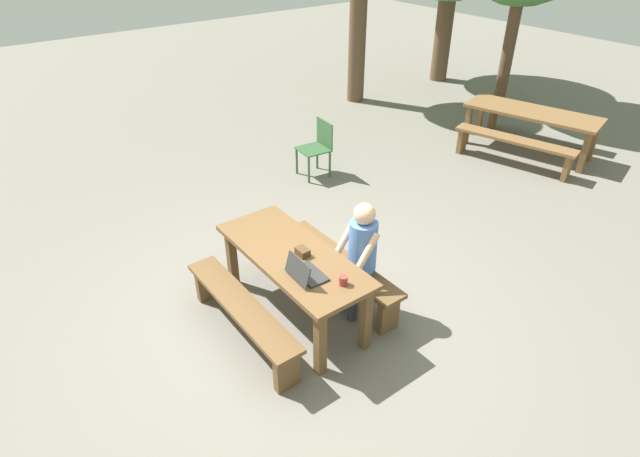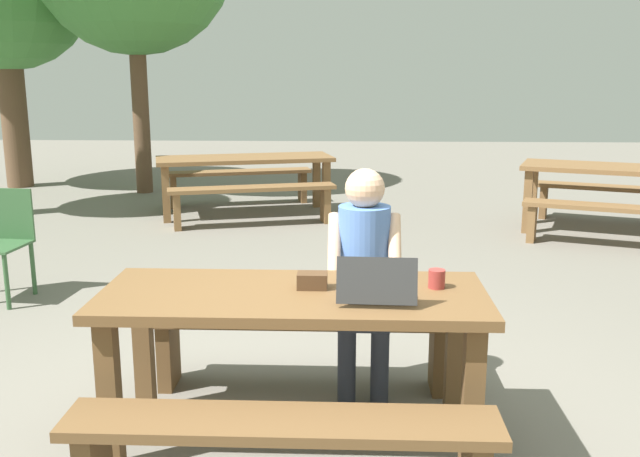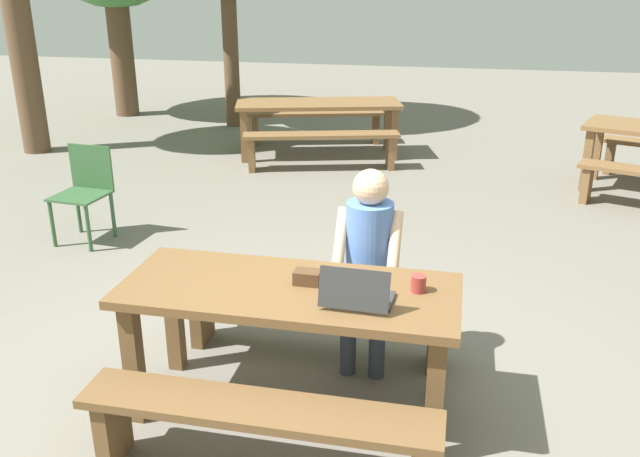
% 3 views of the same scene
% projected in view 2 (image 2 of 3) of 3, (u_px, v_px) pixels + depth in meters
% --- Properties ---
extents(ground_plane, '(30.00, 30.00, 0.00)m').
position_uv_depth(ground_plane, '(294.00, 441.00, 3.50)').
color(ground_plane, slate).
extents(picnic_table_front, '(1.82, 0.74, 0.77)m').
position_uv_depth(picnic_table_front, '(293.00, 317.00, 3.36)').
color(picnic_table_front, brown).
rests_on(picnic_table_front, ground).
extents(bench_near, '(1.75, 0.30, 0.44)m').
position_uv_depth(bench_near, '(282.00, 444.00, 2.83)').
color(bench_near, brown).
rests_on(bench_near, ground).
extents(bench_far, '(1.75, 0.30, 0.44)m').
position_uv_depth(bench_far, '(302.00, 333.00, 4.02)').
color(bench_far, brown).
rests_on(bench_far, ground).
extents(laptop, '(0.36, 0.29, 0.22)m').
position_uv_depth(laptop, '(377.00, 290.00, 3.18)').
color(laptop, '#2D2D2D').
rests_on(laptop, picnic_table_front).
extents(small_pouch, '(0.14, 0.10, 0.08)m').
position_uv_depth(small_pouch, '(312.00, 281.00, 3.37)').
color(small_pouch, '#4C331E').
rests_on(small_pouch, picnic_table_front).
extents(coffee_mug, '(0.08, 0.08, 0.09)m').
position_uv_depth(coffee_mug, '(437.00, 279.00, 3.38)').
color(coffee_mug, '#99332D').
rests_on(coffee_mug, picnic_table_front).
extents(person_seated, '(0.40, 0.40, 1.28)m').
position_uv_depth(person_seated, '(364.00, 266.00, 3.88)').
color(person_seated, '#333847').
rests_on(person_seated, ground).
extents(plastic_chair, '(0.48, 0.48, 0.87)m').
position_uv_depth(plastic_chair, '(0.00, 240.00, 5.60)').
color(plastic_chair, '#335933').
rests_on(plastic_chair, ground).
extents(picnic_table_mid, '(2.07, 1.38, 0.76)m').
position_uv_depth(picnic_table_mid, '(613.00, 177.00, 7.76)').
color(picnic_table_mid, brown).
rests_on(picnic_table_mid, ground).
extents(bench_mid_south, '(1.73, 0.87, 0.44)m').
position_uv_depth(bench_mid_south, '(610.00, 216.00, 7.23)').
color(bench_mid_south, brown).
rests_on(bench_mid_south, ground).
extents(bench_mid_north, '(1.73, 0.87, 0.44)m').
position_uv_depth(bench_mid_north, '(611.00, 195.00, 8.43)').
color(bench_mid_north, brown).
rests_on(bench_mid_north, ground).
extents(picnic_table_rear, '(2.29, 1.31, 0.73)m').
position_uv_depth(picnic_table_rear, '(245.00, 165.00, 8.85)').
color(picnic_table_rear, brown).
rests_on(picnic_table_rear, ground).
extents(bench_rear_south, '(1.96, 0.81, 0.47)m').
position_uv_depth(bench_rear_south, '(253.00, 196.00, 8.25)').
color(bench_rear_south, brown).
rests_on(bench_rear_south, ground).
extents(bench_rear_north, '(1.96, 0.81, 0.47)m').
position_uv_depth(bench_rear_north, '(239.00, 179.00, 9.56)').
color(bench_rear_north, brown).
rests_on(bench_rear_north, ground).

